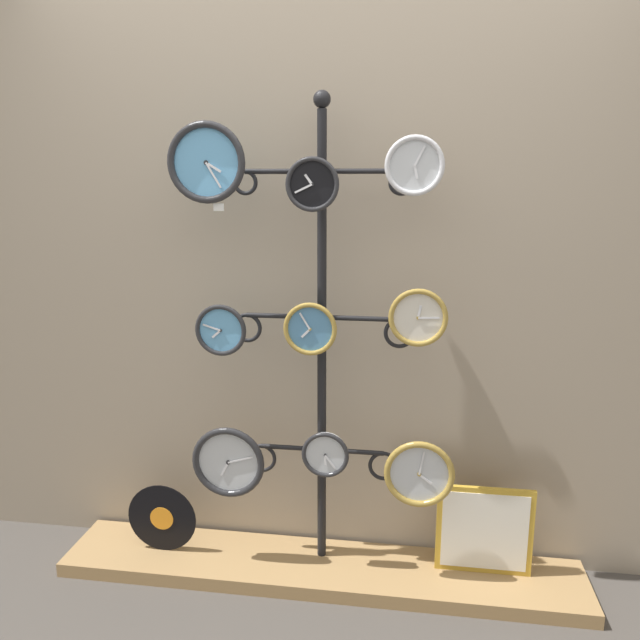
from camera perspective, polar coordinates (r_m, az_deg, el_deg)
name	(u,v)px	position (r m, az deg, el deg)	size (l,w,h in m)	color
ground_plane	(306,632)	(2.60, -1.31, -26.62)	(12.00, 12.00, 0.00)	#47423D
shop_wall	(328,241)	(2.59, 0.69, 7.23)	(4.40, 0.04, 2.80)	gray
low_shelf	(320,568)	(2.85, -0.03, -21.77)	(2.20, 0.36, 0.06)	#9E7A4C
display_stand	(322,413)	(2.59, 0.17, -8.51)	(0.74, 0.34, 1.97)	black
clock_top_left	(206,163)	(2.42, -10.34, 13.98)	(0.30, 0.04, 0.30)	#60A8DB
clock_top_center	(312,184)	(2.32, -0.69, 12.30)	(0.20, 0.04, 0.20)	black
clock_top_right	(415,166)	(2.32, 8.64, 13.78)	(0.21, 0.04, 0.21)	silver
clock_middle_left	(221,330)	(2.50, -9.03, -0.90)	(0.21, 0.04, 0.21)	#60A8DB
clock_middle_center	(310,329)	(2.41, -0.89, -0.81)	(0.21, 0.04, 0.21)	#4C84B2
clock_middle_right	(418,317)	(2.35, 8.96, 0.23)	(0.22, 0.04, 0.22)	silver
clock_bottom_left	(229,462)	(2.65, -8.36, -12.71)	(0.31, 0.04, 0.31)	silver
clock_bottom_center	(325,454)	(2.56, 0.50, -12.18)	(0.19, 0.04, 0.19)	silver
clock_bottom_right	(419,474)	(2.54, 9.06, -13.71)	(0.28, 0.04, 0.28)	silver
vinyl_record	(162,518)	(2.92, -14.25, -17.14)	(0.31, 0.01, 0.31)	black
picture_frame	(484,530)	(2.77, 14.79, -18.10)	(0.39, 0.02, 0.38)	gold
price_tag_upper	(219,207)	(2.40, -9.25, 10.15)	(0.04, 0.00, 0.03)	white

